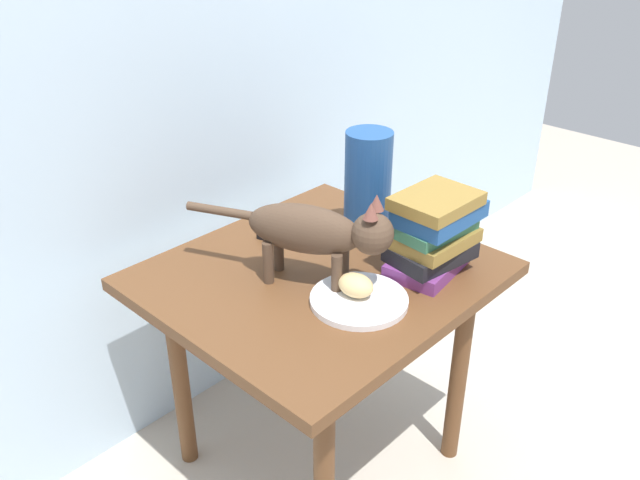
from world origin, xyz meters
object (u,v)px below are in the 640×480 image
object	(u,v)px
plate	(359,300)
cat	(317,231)
bread_roll	(356,285)
tv_remote	(279,225)
side_table	(320,300)
green_vase	(368,185)
book_stack	(433,233)

from	to	relation	value
plate	cat	world-z (taller)	cat
bread_roll	tv_remote	world-z (taller)	bread_roll
tv_remote	bread_roll	bearing A→B (deg)	-124.52
plate	cat	size ratio (longest dim) A/B	0.47
side_table	green_vase	xyz separation A→B (m)	(0.21, 0.04, 0.22)
book_stack	cat	bearing A→B (deg)	145.38
bread_roll	book_stack	world-z (taller)	book_stack
side_table	cat	bearing A→B (deg)	-142.35
green_vase	plate	bearing A→B (deg)	-142.54
plate	tv_remote	distance (m)	0.39
bread_roll	book_stack	distance (m)	0.22
tv_remote	book_stack	bearing A→B (deg)	-93.51
green_vase	cat	bearing A→B (deg)	-164.34
plate	book_stack	world-z (taller)	book_stack
book_stack	green_vase	distance (m)	0.23
green_vase	tv_remote	bearing A→B (deg)	124.69
side_table	bread_roll	size ratio (longest dim) A/B	9.24
bread_roll	tv_remote	distance (m)	0.38
plate	tv_remote	size ratio (longest dim) A/B	1.41
bread_roll	green_vase	distance (m)	0.32
bread_roll	plate	bearing A→B (deg)	-95.94
plate	book_stack	bearing A→B (deg)	-8.83
tv_remote	plate	bearing A→B (deg)	-124.19
bread_roll	tv_remote	bearing A→B (deg)	72.19
plate	book_stack	distance (m)	0.23
side_table	green_vase	bearing A→B (deg)	9.83
cat	green_vase	xyz separation A→B (m)	(0.25, 0.07, 0.00)
bread_roll	green_vase	size ratio (longest dim) A/B	0.29
side_table	plate	size ratio (longest dim) A/B	3.51
side_table	book_stack	world-z (taller)	book_stack
side_table	plate	world-z (taller)	plate
plate	bread_roll	distance (m)	0.03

